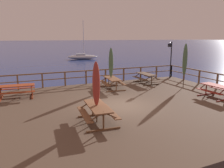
% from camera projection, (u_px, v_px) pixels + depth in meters
% --- Properties ---
extents(ground_plane, '(600.00, 600.00, 0.00)m').
position_uv_depth(ground_plane, '(119.00, 120.00, 11.97)').
color(ground_plane, navy).
extents(wooden_deck, '(16.63, 12.25, 0.83)m').
position_uv_depth(wooden_deck, '(119.00, 113.00, 11.88)').
color(wooden_deck, brown).
rests_on(wooden_deck, ground).
extents(railing_waterside_far, '(16.43, 0.10, 1.09)m').
position_uv_depth(railing_waterside_far, '(86.00, 75.00, 17.00)').
color(railing_waterside_far, brown).
rests_on(railing_waterside_far, wooden_deck).
extents(picnic_table_front_left, '(1.60, 2.20, 0.78)m').
position_uv_depth(picnic_table_front_left, '(112.00, 81.00, 15.55)').
color(picnic_table_front_left, brown).
rests_on(picnic_table_front_left, wooden_deck).
extents(picnic_table_mid_left, '(1.56, 2.20, 0.78)m').
position_uv_depth(picnic_table_mid_left, '(98.00, 110.00, 9.34)').
color(picnic_table_mid_left, brown).
rests_on(picnic_table_mid_left, wooden_deck).
extents(picnic_table_back_left, '(2.20, 1.55, 0.78)m').
position_uv_depth(picnic_table_back_left, '(16.00, 89.00, 13.22)').
color(picnic_table_back_left, '#993819').
rests_on(picnic_table_back_left, wooden_deck).
extents(picnic_table_mid_centre, '(1.44, 1.82, 0.78)m').
position_uv_depth(picnic_table_mid_centre, '(216.00, 88.00, 13.27)').
color(picnic_table_mid_centre, maroon).
rests_on(picnic_table_mid_centre, wooden_deck).
extents(picnic_table_mid_right, '(1.40, 1.94, 0.78)m').
position_uv_depth(picnic_table_mid_right, '(146.00, 76.00, 17.37)').
color(picnic_table_mid_right, brown).
rests_on(picnic_table_mid_right, wooden_deck).
extents(patio_umbrella_short_back, '(0.32, 0.32, 2.89)m').
position_uv_depth(patio_umbrella_short_back, '(111.00, 63.00, 15.32)').
color(patio_umbrella_short_back, '#4C3828').
rests_on(patio_umbrella_short_back, wooden_deck).
extents(patio_umbrella_tall_front, '(0.32, 0.32, 2.63)m').
position_uv_depth(patio_umbrella_tall_front, '(96.00, 84.00, 9.15)').
color(patio_umbrella_tall_front, '#4C3828').
rests_on(patio_umbrella_tall_front, wooden_deck).
extents(patio_umbrella_tall_mid_right, '(0.32, 0.32, 3.17)m').
position_uv_depth(patio_umbrella_tall_mid_right, '(185.00, 60.00, 15.53)').
color(patio_umbrella_tall_mid_right, '#4C3828').
rests_on(patio_umbrella_tall_mid_right, wooden_deck).
extents(lamp_post_hooked, '(0.61, 0.44, 3.20)m').
position_uv_depth(lamp_post_hooked, '(170.00, 55.00, 19.03)').
color(lamp_post_hooked, black).
rests_on(lamp_post_hooked, wooden_deck).
extents(sailboat_distant, '(6.23, 3.24, 7.72)m').
position_uv_depth(sailboat_distant, '(82.00, 57.00, 44.60)').
color(sailboat_distant, silver).
rests_on(sailboat_distant, ground).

